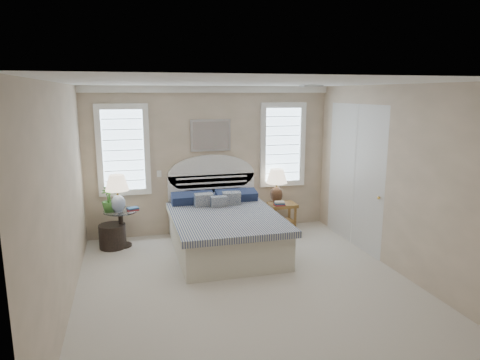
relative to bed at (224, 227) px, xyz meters
name	(u,v)px	position (x,y,z in m)	size (l,w,h in m)	color
floor	(248,286)	(0.00, -1.46, -0.39)	(4.50, 5.00, 0.01)	beige
ceiling	(249,83)	(0.00, -1.46, 2.31)	(4.50, 5.00, 0.01)	white
wall_back	(211,160)	(0.00, 1.04, 0.96)	(4.50, 0.02, 2.70)	tan
wall_left	(62,201)	(-2.25, -1.46, 0.96)	(0.02, 5.00, 2.70)	tan
wall_right	(399,180)	(2.25, -1.46, 0.96)	(0.02, 5.00, 2.70)	tan
crown_molding	(210,89)	(0.00, 1.00, 2.25)	(4.50, 0.08, 0.12)	white
hvac_vent	(311,86)	(1.20, -0.66, 2.29)	(0.30, 0.20, 0.02)	#B2B2B2
switch_plate	(159,174)	(-0.95, 1.03, 0.76)	(0.08, 0.01, 0.12)	white
window_left	(123,150)	(-1.55, 1.02, 1.21)	(0.90, 0.06, 1.60)	silver
window_right	(282,145)	(1.40, 1.02, 1.21)	(0.90, 0.06, 1.60)	silver
painting	(211,135)	(0.00, 1.00, 1.43)	(0.74, 0.04, 0.58)	silver
closet_door	(354,175)	(2.23, -0.26, 0.81)	(0.02, 1.80, 2.40)	silver
bed	(224,227)	(0.00, 0.00, 0.00)	(1.72, 2.28, 1.47)	silver
side_table_left	(121,225)	(-1.65, 0.59, 0.00)	(0.56, 0.56, 0.63)	black
nightstand_right	(282,211)	(1.30, 0.69, 0.00)	(0.50, 0.40, 0.53)	olive
floor_pot	(113,236)	(-1.80, 0.56, -0.18)	(0.45, 0.45, 0.41)	black
lamp_left	(117,189)	(-1.68, 0.54, 0.63)	(0.45, 0.45, 0.63)	silver
lamp_right	(277,182)	(1.22, 0.82, 0.54)	(0.49, 0.49, 0.65)	black
potted_plant	(109,199)	(-1.82, 0.58, 0.46)	(0.24, 0.24, 0.43)	#417A30
books_left	(133,209)	(-1.45, 0.55, 0.27)	(0.22, 0.18, 0.05)	maroon
books_right	(279,204)	(1.19, 0.56, 0.18)	(0.21, 0.16, 0.08)	maroon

